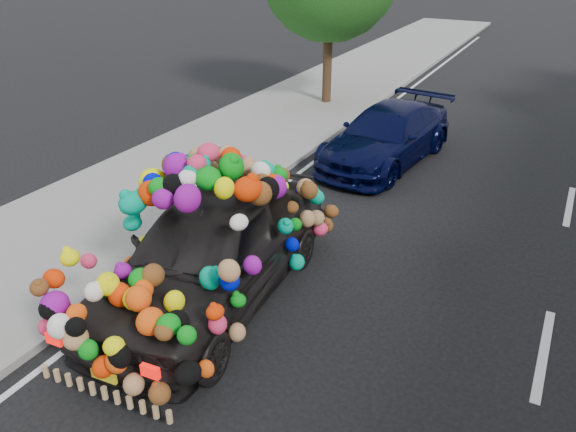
% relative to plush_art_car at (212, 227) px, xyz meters
% --- Properties ---
extents(ground, '(100.00, 100.00, 0.00)m').
position_rel_plush_art_car_xyz_m(ground, '(0.94, 0.90, -1.19)').
color(ground, black).
rests_on(ground, ground).
extents(sidewalk, '(4.00, 60.00, 0.12)m').
position_rel_plush_art_car_xyz_m(sidewalk, '(-3.36, 0.90, -1.13)').
color(sidewalk, gray).
rests_on(sidewalk, ground).
extents(kerb, '(0.15, 60.00, 0.13)m').
position_rel_plush_art_car_xyz_m(kerb, '(-1.41, 0.90, -1.12)').
color(kerb, gray).
rests_on(kerb, ground).
extents(lane_markings, '(6.00, 50.00, 0.01)m').
position_rel_plush_art_car_xyz_m(lane_markings, '(4.54, 0.90, -1.18)').
color(lane_markings, silver).
rests_on(lane_markings, ground).
extents(plush_art_car, '(2.66, 5.19, 2.30)m').
position_rel_plush_art_car_xyz_m(plush_art_car, '(0.00, 0.00, 0.00)').
color(plush_art_car, black).
rests_on(plush_art_car, ground).
extents(navy_sedan, '(2.39, 4.68, 1.30)m').
position_rel_plush_art_car_xyz_m(navy_sedan, '(0.43, 6.53, -0.54)').
color(navy_sedan, black).
rests_on(navy_sedan, ground).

